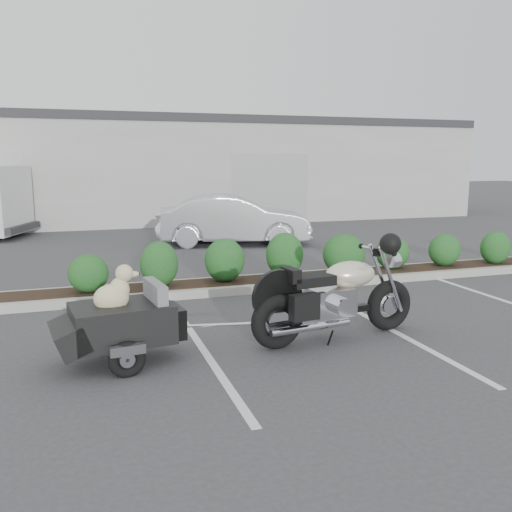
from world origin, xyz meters
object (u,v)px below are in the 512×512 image
object	(u,v)px
pet_trailer	(120,322)
sedan	(234,220)
dumpster	(218,219)
motorcycle	(337,297)

from	to	relation	value
pet_trailer	sedan	xyz separation A→B (m)	(3.75, 8.35, 0.20)
pet_trailer	dumpster	distance (m)	10.38
pet_trailer	sedan	distance (m)	9.15
sedan	dumpster	size ratio (longest dim) A/B	2.09
pet_trailer	sedan	world-z (taller)	sedan
motorcycle	pet_trailer	distance (m)	2.79
dumpster	pet_trailer	bearing A→B (deg)	-97.03
pet_trailer	sedan	size ratio (longest dim) A/B	0.47
sedan	dumpster	world-z (taller)	sedan
motorcycle	dumpster	distance (m)	9.77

